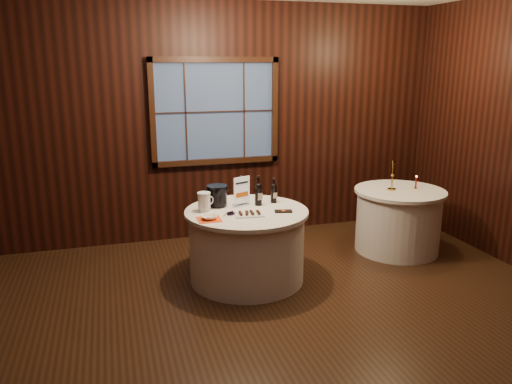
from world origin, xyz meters
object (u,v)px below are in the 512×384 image
object	(u,v)px
side_table	(398,220)
main_table	(247,245)
port_bottle_left	(258,193)
chocolate_box	(283,211)
red_candle	(416,183)
chocolate_plate	(249,214)
sign_stand	(241,196)
ice_bucket	(217,195)
port_bottle_right	(274,192)
cracker_bowl	(209,217)
glass_pitcher	(204,202)
grape_bunch	(231,213)
brass_candlestick	(392,179)

from	to	relation	value
side_table	main_table	bearing A→B (deg)	-171.47
port_bottle_left	main_table	bearing A→B (deg)	-154.05
main_table	chocolate_box	size ratio (longest dim) A/B	7.24
chocolate_box	red_candle	bearing A→B (deg)	27.91
side_table	chocolate_plate	xyz separation A→B (m)	(-2.02, -0.49, 0.40)
sign_stand	ice_bucket	size ratio (longest dim) A/B	1.44
ice_bucket	chocolate_plate	world-z (taller)	ice_bucket
port_bottle_right	cracker_bowl	bearing A→B (deg)	-165.46
port_bottle_left	port_bottle_right	distance (m)	0.20
chocolate_box	main_table	bearing A→B (deg)	168.03
glass_pitcher	red_candle	xyz separation A→B (m)	(2.63, 0.20, -0.04)
side_table	grape_bunch	size ratio (longest dim) A/B	7.07
brass_candlestick	glass_pitcher	bearing A→B (deg)	-174.44
port_bottle_left	chocolate_plate	xyz separation A→B (m)	(-0.19, -0.33, -0.12)
side_table	cracker_bowl	xyz separation A→B (m)	(-2.43, -0.51, 0.40)
ice_bucket	red_candle	size ratio (longest dim) A/B	1.40
sign_stand	red_candle	distance (m)	2.22
brass_candlestick	red_candle	bearing A→B (deg)	-4.54
ice_bucket	main_table	bearing A→B (deg)	-40.96
side_table	grape_bunch	distance (m)	2.27
sign_stand	red_candle	size ratio (longest dim) A/B	2.02
chocolate_box	red_candle	world-z (taller)	red_candle
chocolate_box	cracker_bowl	bearing A→B (deg)	-163.22
chocolate_plate	chocolate_box	distance (m)	0.37
sign_stand	chocolate_plate	size ratio (longest dim) A/B	1.08
brass_candlestick	red_candle	distance (m)	0.32
glass_pitcher	brass_candlestick	size ratio (longest dim) A/B	0.55
cracker_bowl	sign_stand	bearing A→B (deg)	41.71
port_bottle_right	ice_bucket	xyz separation A→B (m)	(-0.62, 0.03, 0.00)
grape_bunch	red_candle	world-z (taller)	red_candle
sign_stand	chocolate_box	bearing A→B (deg)	-66.13
cracker_bowl	brass_candlestick	world-z (taller)	brass_candlestick
port_bottle_left	ice_bucket	world-z (taller)	port_bottle_left
port_bottle_left	cracker_bowl	distance (m)	0.71
main_table	cracker_bowl	distance (m)	0.63
glass_pitcher	cracker_bowl	bearing A→B (deg)	-112.95
ice_bucket	brass_candlestick	size ratio (longest dim) A/B	0.63
main_table	sign_stand	distance (m)	0.52
port_bottle_right	port_bottle_left	bearing A→B (deg)	-177.20
ice_bucket	brass_candlestick	bearing A→B (deg)	2.41
grape_bunch	glass_pitcher	xyz separation A→B (m)	(-0.23, 0.21, 0.08)
brass_candlestick	red_candle	xyz separation A→B (m)	(0.31, -0.02, -0.07)
port_bottle_left	ice_bucket	distance (m)	0.44
main_table	red_candle	xyz separation A→B (m)	(2.20, 0.29, 0.45)
chocolate_plate	glass_pitcher	distance (m)	0.49
ice_bucket	glass_pitcher	xyz separation A→B (m)	(-0.16, -0.13, -0.02)
sign_stand	port_bottle_left	world-z (taller)	sign_stand
side_table	ice_bucket	world-z (taller)	ice_bucket
main_table	sign_stand	size ratio (longest dim) A/B	3.89
sign_stand	chocolate_plate	distance (m)	0.37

